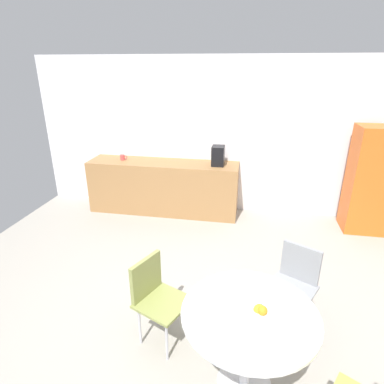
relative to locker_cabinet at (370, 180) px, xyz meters
name	(u,v)px	position (x,y,z in m)	size (l,w,h in m)	color
ground_plane	(164,326)	(-2.55, -2.55, -0.82)	(6.00, 6.00, 0.00)	#9E998E
wall_back	(207,136)	(-2.55, 0.45, 0.48)	(6.00, 0.10, 2.60)	silver
counter_block	(164,187)	(-3.26, 0.10, -0.37)	(2.57, 0.60, 0.90)	#9E7042
locker_cabinet	(370,180)	(0.00, 0.00, 0.00)	(0.60, 0.50, 1.64)	orange
round_table	(248,329)	(-1.74, -3.04, -0.22)	(1.02, 1.02, 0.75)	silver
chair_gray	(295,277)	(-1.30, -2.23, -0.30)	(0.57, 0.57, 0.83)	silver
chair_olive	(154,291)	(-2.59, -2.67, -0.30)	(0.55, 0.55, 0.83)	silver
fruit_bowl	(258,312)	(-1.69, -3.09, -0.02)	(0.28, 0.28, 0.13)	silver
mug_white	(123,157)	(-3.98, 0.11, 0.13)	(0.13, 0.08, 0.09)	#D84C4C
coffee_maker	(218,156)	(-2.32, 0.10, 0.24)	(0.20, 0.24, 0.32)	black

